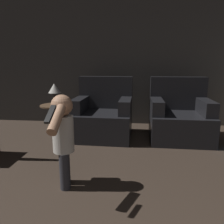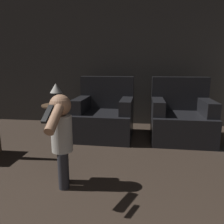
{
  "view_description": "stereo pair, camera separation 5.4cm",
  "coord_description": "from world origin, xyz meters",
  "px_view_note": "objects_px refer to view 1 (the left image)",
  "views": [
    {
      "loc": [
        -0.02,
        0.54,
        1.07
      ],
      "look_at": [
        -0.25,
        2.97,
        0.54
      ],
      "focal_mm": 35.0,
      "sensor_mm": 36.0,
      "label": 1
    },
    {
      "loc": [
        0.04,
        0.55,
        1.07
      ],
      "look_at": [
        -0.25,
        2.97,
        0.54
      ],
      "focal_mm": 35.0,
      "sensor_mm": 36.0,
      "label": 2
    }
  ],
  "objects_px": {
    "armchair_right": "(179,118)",
    "lamp": "(54,89)",
    "person_toddler": "(63,134)",
    "armchair_left": "(103,116)"
  },
  "relations": [
    {
      "from": "armchair_left",
      "to": "armchair_right",
      "type": "xyz_separation_m",
      "value": [
        1.12,
        0.0,
        0.0
      ]
    },
    {
      "from": "armchair_right",
      "to": "person_toddler",
      "type": "relative_size",
      "value": 1.07
    },
    {
      "from": "lamp",
      "to": "person_toddler",
      "type": "bearing_deg",
      "value": -67.78
    },
    {
      "from": "armchair_right",
      "to": "lamp",
      "type": "distance_m",
      "value": 1.88
    },
    {
      "from": "armchair_left",
      "to": "lamp",
      "type": "xyz_separation_m",
      "value": [
        -0.72,
        -0.06,
        0.41
      ]
    },
    {
      "from": "person_toddler",
      "to": "lamp",
      "type": "height_order",
      "value": "person_toddler"
    },
    {
      "from": "person_toddler",
      "to": "lamp",
      "type": "distance_m",
      "value": 1.51
    },
    {
      "from": "armchair_right",
      "to": "person_toddler",
      "type": "xyz_separation_m",
      "value": [
        -1.27,
        -1.44,
        0.18
      ]
    },
    {
      "from": "armchair_left",
      "to": "armchair_right",
      "type": "relative_size",
      "value": 1.0
    },
    {
      "from": "armchair_left",
      "to": "person_toddler",
      "type": "height_order",
      "value": "armchair_left"
    }
  ]
}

